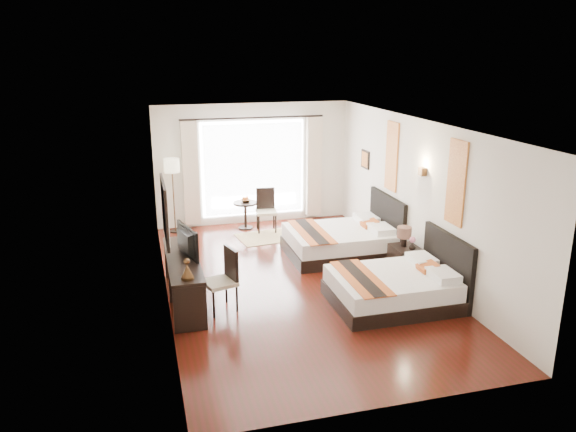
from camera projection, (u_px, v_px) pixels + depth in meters
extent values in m
cube|color=#3C150A|center=(297.00, 282.00, 9.94)|extent=(4.50, 7.50, 0.01)
cube|color=white|center=(298.00, 124.00, 9.14)|extent=(4.50, 7.50, 0.02)
cube|color=silver|center=(417.00, 197.00, 10.10)|extent=(0.01, 7.50, 2.80)
cube|color=silver|center=(163.00, 216.00, 8.98)|extent=(0.01, 7.50, 2.80)
cube|color=silver|center=(253.00, 164.00, 13.00)|extent=(4.50, 0.01, 2.80)
cube|color=silver|center=(393.00, 295.00, 6.07)|extent=(4.50, 0.01, 2.80)
cube|color=white|center=(253.00, 169.00, 13.02)|extent=(2.40, 0.02, 2.20)
cube|color=white|center=(254.00, 169.00, 12.96)|extent=(2.30, 0.02, 2.10)
cube|color=#C1AE95|center=(191.00, 174.00, 12.57)|extent=(0.35, 0.14, 2.35)
cube|color=#C1AE95|center=(314.00, 167.00, 13.29)|extent=(0.35, 0.14, 2.35)
cube|color=#9C3516|center=(456.00, 183.00, 8.78)|extent=(0.03, 0.50, 1.35)
cube|color=#9C3516|center=(392.00, 156.00, 10.95)|extent=(0.03, 0.50, 1.35)
cube|color=#432D18|center=(422.00, 172.00, 9.72)|extent=(0.10, 0.14, 0.14)
cube|color=black|center=(165.00, 211.00, 8.70)|extent=(0.04, 1.25, 0.95)
cube|color=white|center=(166.00, 211.00, 8.70)|extent=(0.01, 1.12, 0.82)
cube|color=black|center=(391.00, 297.00, 9.05)|extent=(1.89, 1.47, 0.23)
cube|color=white|center=(391.00, 283.00, 8.98)|extent=(1.83, 1.43, 0.28)
cube|color=black|center=(447.00, 266.00, 9.17)|extent=(0.08, 1.47, 1.11)
cube|color=#AA481B|center=(361.00, 278.00, 8.80)|extent=(0.51, 1.53, 0.02)
cube|color=black|center=(338.00, 249.00, 11.20)|extent=(1.99, 1.56, 0.24)
cube|color=white|center=(338.00, 237.00, 11.13)|extent=(1.93, 1.52, 0.29)
cube|color=black|center=(387.00, 223.00, 11.33)|extent=(0.08, 1.56, 1.17)
cube|color=#AA481B|center=(311.00, 232.00, 10.94)|extent=(0.53, 1.62, 0.02)
cube|color=black|center=(405.00, 261.00, 10.14)|extent=(0.46, 0.57, 0.55)
cylinder|color=black|center=(404.00, 243.00, 10.10)|extent=(0.11, 0.11, 0.22)
cylinder|color=#472D22|center=(404.00, 232.00, 10.04)|extent=(0.26, 0.26, 0.19)
imported|color=black|center=(412.00, 249.00, 9.90)|extent=(0.17, 0.17, 0.14)
cube|color=black|center=(184.00, 279.00, 9.09)|extent=(0.50, 2.20, 0.76)
imported|color=black|center=(183.00, 242.00, 8.97)|extent=(0.33, 0.86, 0.49)
cube|color=beige|center=(220.00, 283.00, 8.75)|extent=(0.57, 0.57, 0.06)
cube|color=black|center=(231.00, 263.00, 8.77)|extent=(0.17, 0.43, 0.52)
cylinder|color=black|center=(176.00, 231.00, 12.66)|extent=(0.25, 0.25, 0.03)
cylinder|color=#432D18|center=(174.00, 200.00, 12.45)|extent=(0.03, 0.03, 1.42)
cylinder|color=beige|center=(172.00, 165.00, 12.23)|extent=(0.34, 0.34, 0.29)
cylinder|color=black|center=(245.00, 215.00, 12.82)|extent=(0.54, 0.54, 0.62)
imported|color=#463219|center=(246.00, 201.00, 12.75)|extent=(0.22, 0.22, 0.05)
cube|color=beige|center=(266.00, 212.00, 12.60)|extent=(0.50, 0.50, 0.06)
cube|color=black|center=(265.00, 198.00, 12.71)|extent=(0.42, 0.10, 0.50)
cube|color=tan|center=(270.00, 237.00, 12.32)|extent=(1.48, 1.11, 0.01)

